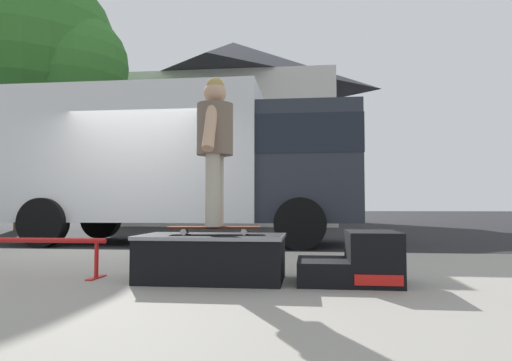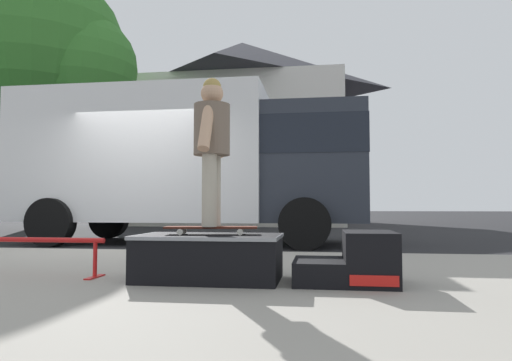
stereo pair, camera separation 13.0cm
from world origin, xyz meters
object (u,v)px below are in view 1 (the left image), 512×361
Objects in this scene: skate_box at (213,256)px; street_tree_main at (38,52)px; grind_rail at (22,247)px; skateboard at (214,228)px; skater_kid at (215,138)px; kicker_ramp at (357,262)px; box_truck at (187,160)px.

street_tree_main is at bearing 129.00° from skate_box.
skateboard is at bearing 0.46° from grind_rail.
skateboard is at bearing -50.91° from street_tree_main.
skate_box is at bearing -126.82° from skateboard.
skater_kid is at bearing 0.00° from skateboard.
kicker_ramp reaches higher than grind_rail.
box_truck is (-1.66, 5.23, 1.38)m from skate_box.
skater_kid is at bearing -50.91° from street_tree_main.
skateboard is 0.12× the size of box_truck.
skate_box is 5.66m from box_truck.
skate_box is 0.17× the size of box_truck.
skater_kid is at bearing 53.18° from skate_box.
skateboard reaches higher than skate_box.
grind_rail is 5.40m from box_truck.
skater_kid is 5.49m from box_truck.
skateboard is at bearing 53.18° from skate_box.
kicker_ramp is 6.13m from box_truck.
kicker_ramp is 0.12× the size of box_truck.
skate_box is 0.94× the size of skater_kid.
skater_kid is (0.00, 0.00, 0.76)m from skateboard.
box_truck is at bearing 89.33° from grind_rail.
box_truck is 8.57m from street_tree_main.
skateboard is 13.44m from street_tree_main.
skate_box is 1.51× the size of skateboard.
street_tree_main is (-7.82, 9.65, 5.38)m from skate_box.
kicker_ramp is at bearing -61.39° from box_truck.
skate_box is 1.19m from kicker_ramp.
street_tree_main reaches higher than skate_box.
kicker_ramp reaches higher than skate_box.
kicker_ramp is 1.57m from skater_kid.
box_truck is at bearing 107.77° from skateboard.
skater_kid is at bearing 0.46° from grind_rail.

